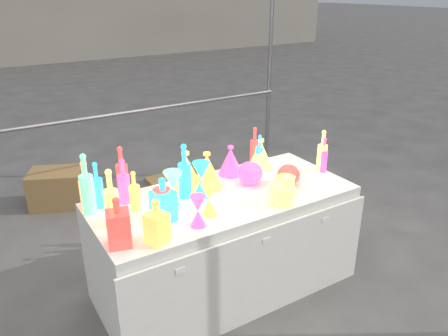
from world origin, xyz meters
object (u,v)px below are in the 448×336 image
globe_0 (284,183)px  cardboard_box_closed (57,188)px  bottle_0 (86,187)px  decanter_0 (157,221)px  display_table (225,243)px  hourglass_0 (162,205)px  lampshade_0 (207,170)px

globe_0 → cardboard_box_closed: bearing=118.0°
bottle_0 → decanter_0: bottle_0 is taller
display_table → decanter_0: size_ratio=6.91×
cardboard_box_closed → hourglass_0: hourglass_0 is taller
lampshade_0 → hourglass_0: bearing=-138.7°
display_table → lampshade_0: bearing=101.2°
cardboard_box_closed → globe_0: (1.14, -2.15, 0.62)m
decanter_0 → hourglass_0: size_ratio=1.28×
decanter_0 → globe_0: size_ratio=1.83×
decanter_0 → cardboard_box_closed: bearing=71.3°
globe_0 → display_table: bearing=158.0°
globe_0 → lampshade_0: 0.54m
display_table → decanter_0: decanter_0 is taller
display_table → bottle_0: (-0.85, 0.25, 0.55)m
hourglass_0 → lampshade_0: bearing=29.9°
display_table → globe_0: (0.39, -0.16, 0.43)m
decanter_0 → lampshade_0: 0.76m
display_table → cardboard_box_closed: 2.14m
cardboard_box_closed → bottle_0: 1.89m
display_table → hourglass_0: hourglass_0 is taller
bottle_0 → display_table: bearing=-16.4°
decanter_0 → globe_0: (1.01, 0.14, -0.07)m
cardboard_box_closed → decanter_0: size_ratio=1.91×
cardboard_box_closed → bottle_0: size_ratio=1.45×
cardboard_box_closed → decanter_0: decanter_0 is taller
bottle_0 → globe_0: bottle_0 is taller
display_table → globe_0: bearing=-22.0°
cardboard_box_closed → bottle_0: (-0.10, -1.74, 0.74)m
bottle_0 → lampshade_0: size_ratio=1.33×
lampshade_0 → display_table: bearing=-67.4°
bottle_0 → globe_0: 1.31m
cardboard_box_closed → globe_0: globe_0 is taller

